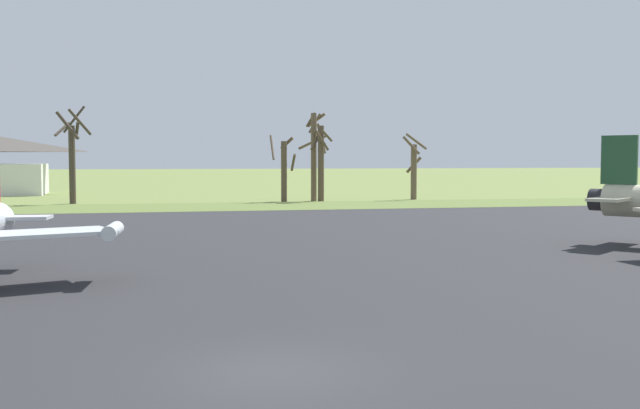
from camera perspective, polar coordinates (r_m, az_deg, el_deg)
ground_plane at (r=15.63m, az=-3.70°, el=-12.67°), size 600.00×600.00×0.00m
asphalt_apron at (r=32.65m, az=-8.38°, el=-4.14°), size 91.29×58.16×0.05m
grass_verge_strip at (r=67.54m, az=-10.50°, el=-0.22°), size 151.29×12.00×0.06m
bare_tree_left_of_center at (r=75.80m, az=-18.26°, el=3.65°), size 3.49×3.46×9.45m
bare_tree_center at (r=75.07m, az=-2.74°, el=2.79°), size 2.40×2.52×6.71m
bare_tree_right_of_center at (r=77.02m, az=-0.44°, el=4.05°), size 3.11×3.22×9.07m
bare_tree_far_right at (r=75.56m, az=0.06°, el=3.40°), size 2.30×2.32×7.63m
bare_tree_backdrop_extra at (r=80.25m, az=7.11°, el=2.77°), size 2.46×2.49×7.00m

